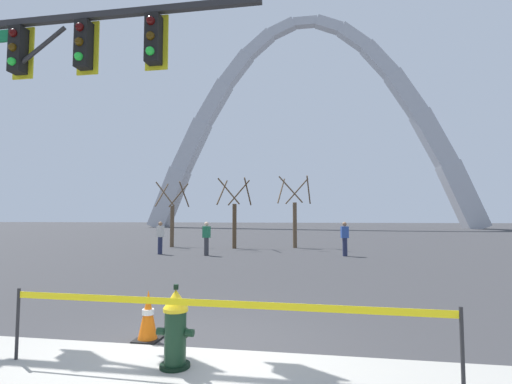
# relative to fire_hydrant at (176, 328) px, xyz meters

# --- Properties ---
(ground_plane) EXTENTS (240.00, 240.00, 0.00)m
(ground_plane) POSITION_rel_fire_hydrant_xyz_m (0.08, 0.69, -0.47)
(ground_plane) COLOR #333335
(fire_hydrant) EXTENTS (0.46, 0.48, 0.99)m
(fire_hydrant) POSITION_rel_fire_hydrant_xyz_m (0.00, 0.00, 0.00)
(fire_hydrant) COLOR black
(fire_hydrant) RESTS_ON ground
(caution_tape_barrier) EXTENTS (5.25, 0.19, 0.90)m
(caution_tape_barrier) POSITION_rel_fire_hydrant_xyz_m (0.53, -0.17, 0.15)
(caution_tape_barrier) COLOR #232326
(caution_tape_barrier) RESTS_ON ground
(traffic_cone_by_hydrant) EXTENTS (0.36, 0.36, 0.73)m
(traffic_cone_by_hydrant) POSITION_rel_fire_hydrant_xyz_m (-0.77, 0.87, -0.11)
(traffic_cone_by_hydrant) COLOR black
(traffic_cone_by_hydrant) RESTS_ON ground
(traffic_signal_gantry) EXTENTS (6.42, 0.44, 6.00)m
(traffic_signal_gantry) POSITION_rel_fire_hydrant_xyz_m (-3.66, 1.81, 3.80)
(traffic_signal_gantry) COLOR #232326
(traffic_signal_gantry) RESTS_ON ground
(monument_arch) EXTENTS (56.36, 3.18, 37.47)m
(monument_arch) POSITION_rel_fire_hydrant_xyz_m (0.08, 59.26, 16.16)
(monument_arch) COLOR #B2B5BC
(monument_arch) RESTS_ON ground
(tree_far_left) EXTENTS (1.83, 1.84, 3.95)m
(tree_far_left) POSITION_rel_fire_hydrant_xyz_m (-7.04, 17.30, 1.29)
(tree_far_left) COLOR brown
(tree_far_left) RESTS_ON ground
(tree_left_mid) EXTENTS (1.88, 1.89, 4.07)m
(tree_left_mid) POSITION_rel_fire_hydrant_xyz_m (-3.04, 16.86, 1.34)
(tree_left_mid) COLOR brown
(tree_left_mid) RESTS_ON ground
(tree_center_left) EXTENTS (1.94, 1.96, 4.22)m
(tree_center_left) POSITION_rel_fire_hydrant_xyz_m (0.41, 17.86, 1.41)
(tree_center_left) COLOR brown
(tree_center_left) RESTS_ON ground
(pedestrian_walking_left) EXTENTS (0.38, 0.27, 1.59)m
(pedestrian_walking_left) POSITION_rel_fire_hydrant_xyz_m (2.99, 13.49, 0.35)
(pedestrian_walking_left) COLOR #232847
(pedestrian_walking_left) RESTS_ON ground
(pedestrian_standing_center) EXTENTS (0.39, 0.31, 1.59)m
(pedestrian_standing_center) POSITION_rel_fire_hydrant_xyz_m (-5.88, 12.93, 0.35)
(pedestrian_standing_center) COLOR #232847
(pedestrian_standing_center) RESTS_ON ground
(pedestrian_walking_right) EXTENTS (0.37, 0.27, 1.59)m
(pedestrian_walking_right) POSITION_rel_fire_hydrant_xyz_m (-3.47, 12.70, 0.35)
(pedestrian_walking_right) COLOR #38383D
(pedestrian_walking_right) RESTS_ON ground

